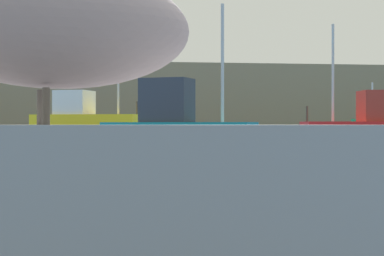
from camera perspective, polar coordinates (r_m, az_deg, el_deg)
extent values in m
cube|color=#7F755B|center=(67.81, -7.53, 2.36)|extent=(140.00, 12.57, 6.57)
cube|color=gray|center=(2.87, -11.30, -8.12)|extent=(2.83, 2.21, 0.84)
ellipsoid|color=gray|center=(2.87, -11.31, 8.35)|extent=(1.22, 0.75, 0.51)
cylinder|color=#4C4742|center=(2.92, -12.68, 1.71)|extent=(0.03, 0.03, 0.15)
cylinder|color=#4C4742|center=(2.74, -12.21, 1.81)|extent=(0.03, 0.03, 0.15)
cube|color=teal|center=(25.28, -1.14, -0.56)|extent=(5.84, 4.17, 0.92)
cube|color=#2D333D|center=(25.47, -2.12, 2.34)|extent=(2.21, 1.99, 1.65)
cylinder|color=#B2B2B2|center=(24.82, 2.58, 5.50)|extent=(0.12, 0.12, 4.33)
cube|color=red|center=(31.65, 15.24, -0.36)|extent=(6.73, 2.88, 0.97)
cube|color=maroon|center=(31.77, 15.87, 1.79)|extent=(2.26, 1.83, 1.40)
cylinder|color=#B2B2B2|center=(31.22, 11.80, 4.58)|extent=(0.12, 0.12, 4.40)
cylinder|color=#3F382D|center=(30.87, 9.68, 1.19)|extent=(0.10, 0.10, 0.70)
cube|color=silver|center=(48.69, 15.57, 1.38)|extent=(2.36, 1.63, 1.11)
cylinder|color=#B2B2B2|center=(48.40, 14.96, 2.23)|extent=(0.12, 0.12, 2.54)
cylinder|color=#3F382D|center=(47.86, 13.92, 1.15)|extent=(0.10, 0.10, 0.70)
cube|color=yellow|center=(37.74, -8.81, 0.07)|extent=(6.37, 4.29, 1.39)
cube|color=silver|center=(38.09, -9.90, 2.12)|extent=(2.37, 2.36, 1.33)
cylinder|color=#B2B2B2|center=(37.14, -6.24, 4.45)|extent=(0.12, 0.12, 4.28)
cylinder|color=#3F382D|center=(36.66, -4.65, 1.70)|extent=(0.10, 0.10, 0.70)
sphere|color=#E54C19|center=(17.87, 14.62, -1.50)|extent=(0.57, 0.57, 0.57)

